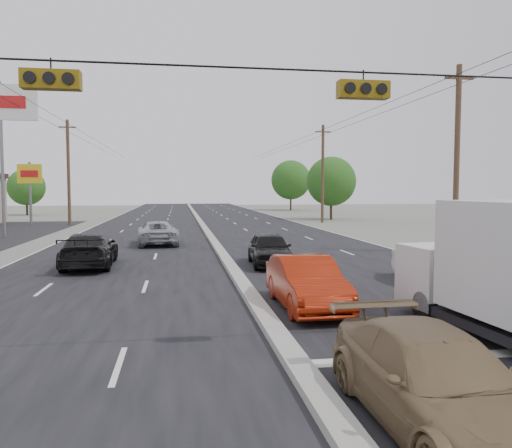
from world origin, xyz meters
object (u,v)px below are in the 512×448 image
at_px(tree_right_far, 291,180).
at_px(queue_car_b, 427,266).
at_px(utility_pole_right_c, 323,173).
at_px(pole_sign_far, 30,179).
at_px(tree_right_mid, 331,181).
at_px(tree_left_far, 26,187).
at_px(queue_car_d, 480,268).
at_px(utility_pole_left_c, 68,172).
at_px(red_sedan, 306,283).
at_px(queue_car_a, 270,249).
at_px(tan_sedan, 435,382).
at_px(oncoming_far, 157,233).
at_px(utility_pole_right_b, 457,158).
at_px(pole_sign_billboard, 0,112).
at_px(oncoming_near, 90,250).

xyz_separation_m(tree_right_far, queue_car_b, (-9.30, -63.01, -4.28)).
bearing_deg(utility_pole_right_c, pole_sign_far, -180.00).
xyz_separation_m(tree_right_mid, queue_car_b, (-8.30, -38.01, -3.66)).
xyz_separation_m(tree_left_far, tree_right_mid, (37.00, -15.00, 0.62)).
xyz_separation_m(tree_right_mid, queue_car_d, (-6.52, -38.49, -3.72)).
xyz_separation_m(pole_sign_far, queue_car_d, (24.48, -33.49, -3.79)).
distance_m(utility_pole_left_c, pole_sign_far, 3.57).
xyz_separation_m(red_sedan, queue_car_a, (0.43, 8.10, 0.00)).
xyz_separation_m(tan_sedan, queue_car_a, (0.43, 15.42, 0.06)).
bearing_deg(oncoming_far, red_sedan, 101.12).
xyz_separation_m(utility_pole_left_c, utility_pole_right_b, (25.00, -25.00, 0.00)).
xyz_separation_m(utility_pole_left_c, pole_sign_billboard, (-2.00, -12.00, 3.76)).
relative_size(utility_pole_left_c, red_sedan, 2.22).
bearing_deg(tree_right_far, tan_sedan, -101.27).
bearing_deg(pole_sign_billboard, utility_pole_right_b, -25.71).
bearing_deg(tree_right_mid, utility_pole_right_b, -94.76).
bearing_deg(pole_sign_billboard, oncoming_near, -60.83).
height_order(utility_pole_right_c, tree_left_far, utility_pole_right_c).
bearing_deg(tree_right_far, pole_sign_far, -136.85).
xyz_separation_m(utility_pole_right_b, utility_pole_right_c, (0.00, 25.00, 0.00)).
relative_size(tree_left_far, queue_car_a, 1.40).
xyz_separation_m(utility_pole_right_c, queue_car_d, (-4.02, -33.49, -4.49)).
xyz_separation_m(tree_left_far, oncoming_near, (15.88, -47.02, -2.95)).
relative_size(queue_car_a, oncoming_near, 0.83).
relative_size(red_sedan, queue_car_a, 1.03).
distance_m(pole_sign_billboard, tree_right_far, 52.05).
xyz_separation_m(utility_pole_right_c, tan_sedan, (-11.10, -43.28, -4.42)).
height_order(tree_left_far, red_sedan, tree_left_far).
bearing_deg(utility_pole_left_c, tree_right_far, 46.47).
bearing_deg(queue_car_b, utility_pole_right_b, 61.69).
bearing_deg(utility_pole_right_b, utility_pole_left_c, 135.00).
relative_size(tan_sedan, red_sedan, 1.05).
distance_m(utility_pole_right_b, queue_car_a, 11.87).
height_order(tree_left_far, queue_car_d, tree_left_far).
relative_size(tan_sedan, queue_car_a, 1.08).
height_order(tan_sedan, oncoming_near, oncoming_near).
height_order(tree_right_mid, queue_car_d, tree_right_mid).
relative_size(pole_sign_far, tree_right_far, 0.74).
bearing_deg(oncoming_near, oncoming_far, -108.64).
height_order(red_sedan, queue_car_b, red_sedan).
bearing_deg(queue_car_d, utility_pole_right_c, 82.61).
bearing_deg(utility_pole_right_c, tan_sedan, -104.39).
bearing_deg(queue_car_d, tree_right_far, 82.70).
bearing_deg(red_sedan, oncoming_far, 105.23).
distance_m(tree_right_mid, red_sedan, 43.31).
bearing_deg(queue_car_b, tan_sedan, -109.72).
distance_m(pole_sign_billboard, oncoming_near, 19.01).
distance_m(utility_pole_right_c, pole_sign_far, 28.51).
bearing_deg(utility_pole_right_b, tree_left_far, 127.48).
distance_m(tan_sedan, oncoming_near, 17.91).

